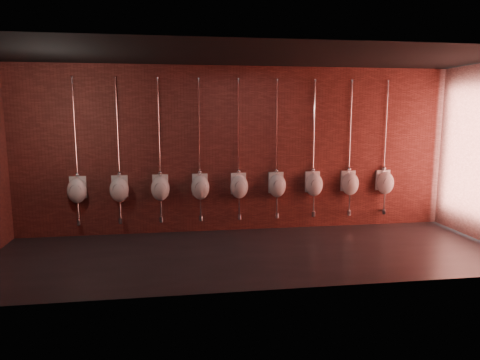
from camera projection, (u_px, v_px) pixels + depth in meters
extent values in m
plane|color=black|center=(253.00, 253.00, 7.11)|extent=(8.50, 8.50, 0.00)
cube|color=black|center=(254.00, 55.00, 6.62)|extent=(8.50, 3.00, 0.04)
cube|color=brown|center=(240.00, 150.00, 8.33)|extent=(8.50, 0.04, 3.20)
cube|color=brown|center=(274.00, 170.00, 5.40)|extent=(8.50, 0.04, 3.20)
ellipsoid|color=white|center=(77.00, 191.00, 7.86)|extent=(0.36, 0.32, 0.47)
cube|color=white|center=(78.00, 187.00, 7.97)|extent=(0.30, 0.05, 0.42)
cylinder|color=gray|center=(75.00, 190.00, 7.75)|extent=(0.21, 0.03, 0.20)
cylinder|color=silver|center=(74.00, 128.00, 7.78)|extent=(0.02, 0.02, 1.82)
sphere|color=silver|center=(77.00, 175.00, 7.90)|extent=(0.08, 0.08, 0.08)
cylinder|color=silver|center=(71.00, 77.00, 7.64)|extent=(0.06, 0.06, 0.01)
cylinder|color=silver|center=(78.00, 210.00, 7.92)|extent=(0.03, 0.03, 0.36)
cylinder|color=silver|center=(79.00, 222.00, 7.96)|extent=(0.08, 0.08, 0.11)
cylinder|color=silver|center=(80.00, 221.00, 8.03)|extent=(0.03, 0.15, 0.03)
ellipsoid|color=white|center=(119.00, 190.00, 7.97)|extent=(0.36, 0.32, 0.47)
cube|color=white|center=(120.00, 186.00, 8.08)|extent=(0.30, 0.05, 0.42)
cylinder|color=gray|center=(118.00, 189.00, 7.86)|extent=(0.21, 0.03, 0.20)
cylinder|color=silver|center=(117.00, 128.00, 7.89)|extent=(0.02, 0.02, 1.82)
sphere|color=silver|center=(119.00, 174.00, 8.01)|extent=(0.08, 0.08, 0.08)
cylinder|color=silver|center=(115.00, 77.00, 7.75)|extent=(0.06, 0.06, 0.01)
cylinder|color=silver|center=(120.00, 208.00, 8.03)|extent=(0.03, 0.03, 0.36)
cylinder|color=silver|center=(121.00, 221.00, 8.07)|extent=(0.08, 0.08, 0.11)
cylinder|color=silver|center=(121.00, 220.00, 8.14)|extent=(0.03, 0.15, 0.03)
ellipsoid|color=white|center=(160.00, 189.00, 8.08)|extent=(0.36, 0.32, 0.47)
cube|color=white|center=(160.00, 185.00, 8.19)|extent=(0.30, 0.05, 0.42)
cylinder|color=gray|center=(160.00, 188.00, 7.97)|extent=(0.21, 0.03, 0.20)
cylinder|color=silver|center=(159.00, 128.00, 8.00)|extent=(0.02, 0.02, 1.82)
sphere|color=silver|center=(160.00, 173.00, 8.12)|extent=(0.08, 0.08, 0.08)
cylinder|color=silver|center=(157.00, 78.00, 7.86)|extent=(0.06, 0.06, 0.01)
cylinder|color=silver|center=(161.00, 207.00, 8.14)|extent=(0.03, 0.03, 0.36)
cylinder|color=silver|center=(161.00, 219.00, 8.18)|extent=(0.08, 0.08, 0.11)
cylinder|color=silver|center=(161.00, 218.00, 8.25)|extent=(0.03, 0.15, 0.03)
ellipsoid|color=white|center=(200.00, 188.00, 8.19)|extent=(0.36, 0.32, 0.47)
cube|color=white|center=(200.00, 184.00, 8.30)|extent=(0.30, 0.05, 0.42)
cylinder|color=gray|center=(201.00, 187.00, 8.08)|extent=(0.21, 0.03, 0.20)
cylinder|color=silver|center=(199.00, 128.00, 8.11)|extent=(0.02, 0.02, 1.82)
sphere|color=silver|center=(200.00, 172.00, 8.23)|extent=(0.08, 0.08, 0.08)
cylinder|color=silver|center=(198.00, 78.00, 7.97)|extent=(0.06, 0.06, 0.01)
cylinder|color=silver|center=(201.00, 206.00, 8.25)|extent=(0.03, 0.03, 0.36)
cylinder|color=silver|center=(201.00, 218.00, 8.29)|extent=(0.08, 0.08, 0.11)
cylinder|color=silver|center=(201.00, 217.00, 8.36)|extent=(0.03, 0.15, 0.03)
ellipsoid|color=white|center=(239.00, 187.00, 8.30)|extent=(0.36, 0.32, 0.47)
cube|color=white|center=(238.00, 183.00, 8.41)|extent=(0.30, 0.05, 0.42)
cylinder|color=gray|center=(240.00, 186.00, 8.19)|extent=(0.21, 0.03, 0.20)
cylinder|color=silver|center=(239.00, 127.00, 8.22)|extent=(0.02, 0.02, 1.82)
sphere|color=silver|center=(239.00, 171.00, 8.34)|extent=(0.08, 0.08, 0.08)
cylinder|color=silver|center=(238.00, 79.00, 8.08)|extent=(0.06, 0.06, 0.01)
cylinder|color=silver|center=(239.00, 204.00, 8.36)|extent=(0.03, 0.03, 0.36)
cylinder|color=silver|center=(239.00, 216.00, 8.40)|extent=(0.08, 0.08, 0.11)
cylinder|color=silver|center=(239.00, 216.00, 8.47)|extent=(0.03, 0.15, 0.03)
ellipsoid|color=white|center=(277.00, 186.00, 8.41)|extent=(0.36, 0.32, 0.47)
cube|color=white|center=(276.00, 182.00, 8.52)|extent=(0.30, 0.05, 0.42)
cylinder|color=gray|center=(279.00, 185.00, 8.30)|extent=(0.21, 0.03, 0.20)
cylinder|color=silver|center=(277.00, 127.00, 8.33)|extent=(0.02, 0.02, 1.82)
sphere|color=silver|center=(276.00, 171.00, 8.45)|extent=(0.08, 0.08, 0.08)
cylinder|color=silver|center=(277.00, 79.00, 8.19)|extent=(0.06, 0.06, 0.01)
cylinder|color=silver|center=(277.00, 203.00, 8.47)|extent=(0.03, 0.03, 0.36)
cylinder|color=silver|center=(277.00, 215.00, 8.51)|extent=(0.08, 0.08, 0.11)
cylinder|color=silver|center=(276.00, 214.00, 8.58)|extent=(0.03, 0.15, 0.03)
ellipsoid|color=white|center=(314.00, 185.00, 8.52)|extent=(0.36, 0.32, 0.47)
cube|color=white|center=(312.00, 182.00, 8.63)|extent=(0.30, 0.05, 0.42)
cylinder|color=gray|center=(316.00, 184.00, 8.41)|extent=(0.21, 0.03, 0.20)
cylinder|color=silver|center=(314.00, 127.00, 8.44)|extent=(0.02, 0.02, 1.82)
sphere|color=silver|center=(313.00, 170.00, 8.56)|extent=(0.08, 0.08, 0.08)
cylinder|color=silver|center=(315.00, 80.00, 8.30)|extent=(0.06, 0.06, 0.01)
cylinder|color=silver|center=(314.00, 202.00, 8.58)|extent=(0.03, 0.03, 0.36)
cylinder|color=silver|center=(313.00, 214.00, 8.62)|extent=(0.08, 0.08, 0.11)
cylinder|color=silver|center=(312.00, 213.00, 8.69)|extent=(0.03, 0.15, 0.03)
ellipsoid|color=white|center=(350.00, 184.00, 8.63)|extent=(0.36, 0.32, 0.47)
cube|color=white|center=(348.00, 181.00, 8.74)|extent=(0.30, 0.05, 0.42)
cylinder|color=gray|center=(353.00, 183.00, 8.52)|extent=(0.21, 0.03, 0.20)
cylinder|color=silver|center=(351.00, 127.00, 8.55)|extent=(0.02, 0.02, 1.82)
sphere|color=silver|center=(349.00, 169.00, 8.67)|extent=(0.08, 0.08, 0.08)
cylinder|color=silver|center=(352.00, 80.00, 8.41)|extent=(0.06, 0.06, 0.01)
cylinder|color=silver|center=(349.00, 201.00, 8.69)|extent=(0.03, 0.03, 0.36)
cylinder|color=silver|center=(349.00, 213.00, 8.73)|extent=(0.08, 0.08, 0.11)
cylinder|color=silver|center=(347.00, 212.00, 8.80)|extent=(0.03, 0.15, 0.03)
ellipsoid|color=white|center=(385.00, 183.00, 8.74)|extent=(0.36, 0.32, 0.47)
cube|color=white|center=(383.00, 180.00, 8.85)|extent=(0.30, 0.05, 0.42)
cylinder|color=gray|center=(388.00, 183.00, 8.62)|extent=(0.21, 0.03, 0.20)
cylinder|color=silver|center=(386.00, 127.00, 8.66)|extent=(0.02, 0.02, 1.82)
sphere|color=silver|center=(384.00, 168.00, 8.78)|extent=(0.08, 0.08, 0.08)
cylinder|color=silver|center=(388.00, 81.00, 8.52)|extent=(0.06, 0.06, 0.01)
cylinder|color=silver|center=(384.00, 200.00, 8.80)|extent=(0.03, 0.03, 0.36)
cylinder|color=silver|center=(384.00, 211.00, 8.84)|extent=(0.08, 0.08, 0.11)
cylinder|color=silver|center=(382.00, 211.00, 8.91)|extent=(0.03, 0.15, 0.03)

